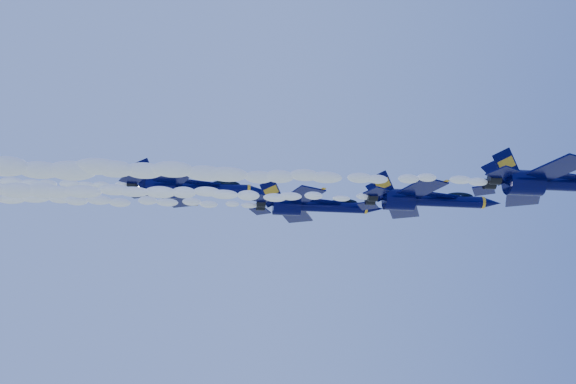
{
  "coord_description": "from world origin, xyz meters",
  "views": [
    {
      "loc": [
        -12.92,
        -67.53,
        126.09
      ],
      "look_at": [
        -5.57,
        -1.49,
        152.48
      ],
      "focal_mm": 40.0,
      "sensor_mm": 36.0,
      "label": 1
    }
  ],
  "objects": [
    {
      "name": "jet_lead",
      "position": [
        18.97,
        -13.76,
        149.64
      ],
      "size": [
        15.99,
        13.11,
        5.94
      ],
      "color": "#020332"
    },
    {
      "name": "smoke_trail_jet_lead",
      "position": [
        -11.72,
        -13.76,
        149.19
      ],
      "size": [
        47.7,
        2.04,
        1.83
      ],
      "primitive_type": "ellipsoid",
      "color": "white"
    },
    {
      "name": "jet_second",
      "position": [
        9.09,
        -4.68,
        150.95
      ],
      "size": [
        15.07,
        12.36,
        5.6
      ],
      "color": "#020332"
    },
    {
      "name": "smoke_trail_jet_second",
      "position": [
        -21.2,
        -4.68,
        150.51
      ],
      "size": [
        47.7,
        1.92,
        1.73
      ],
      "primitive_type": "ellipsoid",
      "color": "white"
    },
    {
      "name": "jet_third",
      "position": [
        -2.41,
        1.73,
        152.18
      ],
      "size": [
        15.0,
        12.3,
        5.57
      ],
      "color": "#020332"
    },
    {
      "name": "smoke_trail_jet_third",
      "position": [
        -32.67,
        1.73,
        151.74
      ],
      "size": [
        47.7,
        1.91,
        1.72
      ],
      "primitive_type": "ellipsoid",
      "color": "white"
    },
    {
      "name": "jet_fourth",
      "position": [
        -17.12,
        10.76,
        157.41
      ],
      "size": [
        18.19,
        14.92,
        6.76
      ],
      "color": "#020332"
    }
  ]
}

